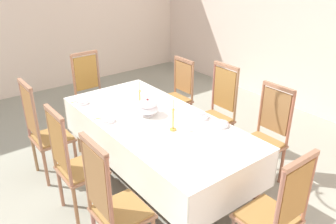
{
  "coord_description": "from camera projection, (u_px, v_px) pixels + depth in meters",
  "views": [
    {
      "loc": [
        2.73,
        -1.76,
        2.43
      ],
      "look_at": [
        0.14,
        0.24,
        0.89
      ],
      "focal_mm": 36.42,
      "sensor_mm": 36.0,
      "label": 1
    }
  ],
  "objects": [
    {
      "name": "chair_north_c",
      "position": [
        266.0,
        135.0,
        3.81
      ],
      "size": [
        0.44,
        0.42,
        1.14
      ],
      "rotation": [
        0.0,
        0.0,
        3.14
      ],
      "color": "#A46D45",
      "rests_on": "ground"
    },
    {
      "name": "bowl_far_left",
      "position": [
        201.0,
        116.0,
        3.76
      ],
      "size": [
        0.17,
        0.17,
        0.04
      ],
      "color": "white",
      "rests_on": "tablecloth"
    },
    {
      "name": "candlestick_west",
      "position": [
        140.0,
        99.0,
        3.9
      ],
      "size": [
        0.07,
        0.07,
        0.36
      ],
      "color": "gold",
      "rests_on": "tablecloth"
    },
    {
      "name": "ground",
      "position": [
        145.0,
        184.0,
        3.98
      ],
      "size": [
        7.29,
        6.45,
        0.04
      ],
      "primitive_type": "cube",
      "color": "gray"
    },
    {
      "name": "back_wall",
      "position": [
        322.0,
        15.0,
        5.1
      ],
      "size": [
        7.29,
        0.08,
        3.17
      ],
      "primitive_type": "cube",
      "color": "silver",
      "rests_on": "ground"
    },
    {
      "name": "chair_south_b",
      "position": [
        74.0,
        162.0,
        3.29
      ],
      "size": [
        0.44,
        0.42,
        1.18
      ],
      "color": "#95654B",
      "rests_on": "ground"
    },
    {
      "name": "chair_head_west",
      "position": [
        92.0,
        92.0,
        4.97
      ],
      "size": [
        0.42,
        0.44,
        1.15
      ],
      "rotation": [
        0.0,
        0.0,
        -1.57
      ],
      "color": "#96704E",
      "rests_on": "ground"
    },
    {
      "name": "chair_south_a",
      "position": [
        45.0,
        130.0,
        3.86
      ],
      "size": [
        0.44,
        0.42,
        1.2
      ],
      "color": "#996251",
      "rests_on": "ground"
    },
    {
      "name": "bowl_near_left",
      "position": [
        82.0,
        102.0,
        4.13
      ],
      "size": [
        0.14,
        0.14,
        0.04
      ],
      "color": "white",
      "rests_on": "tablecloth"
    },
    {
      "name": "spoon_primary",
      "position": [
        81.0,
        100.0,
        4.22
      ],
      "size": [
        0.03,
        0.18,
        0.01
      ],
      "rotation": [
        0.0,
        0.0,
        -0.08
      ],
      "color": "gold",
      "rests_on": "tablecloth"
    },
    {
      "name": "left_wall",
      "position": [
        23.0,
        6.0,
        5.94
      ],
      "size": [
        0.08,
        6.45,
        3.17
      ],
      "primitive_type": "cube",
      "color": "silver",
      "rests_on": "ground"
    },
    {
      "name": "dining_table",
      "position": [
        156.0,
        126.0,
        3.77
      ],
      "size": [
        2.4,
        1.12,
        0.76
      ],
      "color": "#926746",
      "rests_on": "ground"
    },
    {
      "name": "chair_north_a",
      "position": [
        177.0,
        94.0,
        4.94
      ],
      "size": [
        0.44,
        0.42,
        1.07
      ],
      "rotation": [
        0.0,
        0.0,
        3.14
      ],
      "color": "#9E6554",
      "rests_on": "ground"
    },
    {
      "name": "chair_south_c",
      "position": [
        113.0,
        204.0,
        2.73
      ],
      "size": [
        0.44,
        0.42,
        1.22
      ],
      "color": "#99714D",
      "rests_on": "ground"
    },
    {
      "name": "bowl_near_right",
      "position": [
        108.0,
        120.0,
        3.69
      ],
      "size": [
        0.16,
        0.16,
        0.03
      ],
      "color": "white",
      "rests_on": "tablecloth"
    },
    {
      "name": "tablecloth",
      "position": [
        156.0,
        129.0,
        3.79
      ],
      "size": [
        2.42,
        1.14,
        0.43
      ],
      "color": "white",
      "rests_on": "dining_table"
    },
    {
      "name": "soup_tureen",
      "position": [
        148.0,
        107.0,
        3.81
      ],
      "size": [
        0.25,
        0.25,
        0.2
      ],
      "color": "white",
      "rests_on": "tablecloth"
    },
    {
      "name": "bowl_far_right",
      "position": [
        220.0,
        124.0,
        3.6
      ],
      "size": [
        0.18,
        0.18,
        0.04
      ],
      "color": "white",
      "rests_on": "tablecloth"
    },
    {
      "name": "spoon_secondary",
      "position": [
        105.0,
        117.0,
        3.79
      ],
      "size": [
        0.05,
        0.18,
        0.01
      ],
      "rotation": [
        0.0,
        0.0,
        -0.22
      ],
      "color": "gold",
      "rests_on": "tablecloth"
    },
    {
      "name": "chair_north_b",
      "position": [
        217.0,
        111.0,
        4.35
      ],
      "size": [
        0.44,
        0.42,
        1.19
      ],
      "rotation": [
        0.0,
        0.0,
        3.14
      ],
      "color": "#966C56",
      "rests_on": "ground"
    },
    {
      "name": "candlestick_east",
      "position": [
        173.0,
        118.0,
        3.46
      ],
      "size": [
        0.07,
        0.07,
        0.35
      ],
      "color": "gold",
      "rests_on": "tablecloth"
    },
    {
      "name": "chair_head_east",
      "position": [
        276.0,
        213.0,
        2.66
      ],
      "size": [
        0.42,
        0.44,
        1.15
      ],
      "rotation": [
        0.0,
        0.0,
        1.57
      ],
      "color": "#926957",
      "rests_on": "ground"
    }
  ]
}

